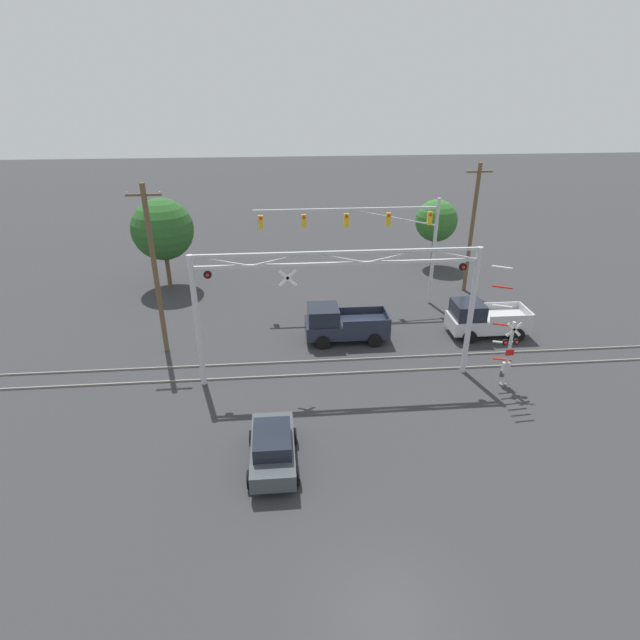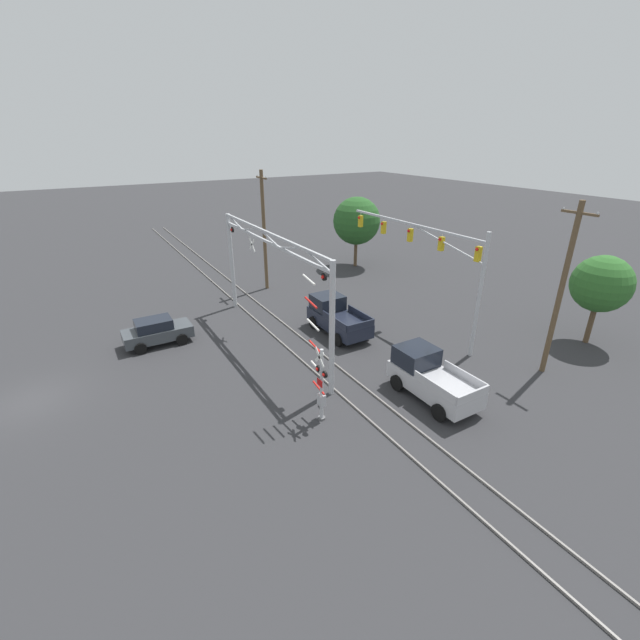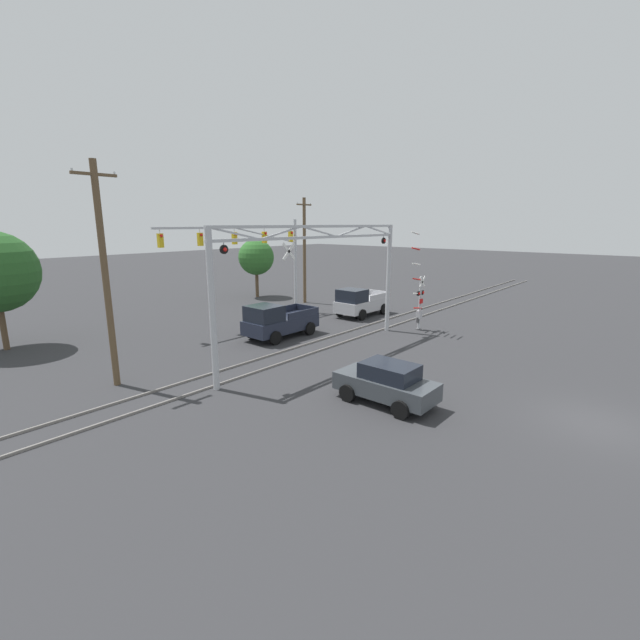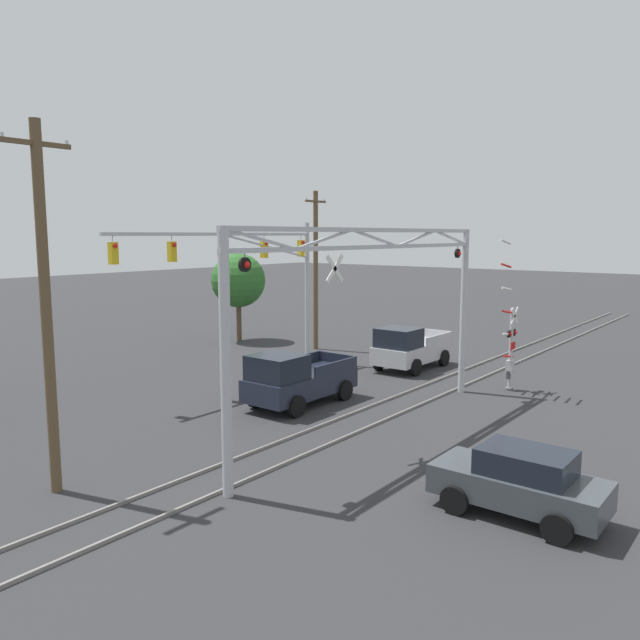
{
  "view_description": "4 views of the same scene",
  "coord_description": "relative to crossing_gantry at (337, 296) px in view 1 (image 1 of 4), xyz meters",
  "views": [
    {
      "loc": [
        -2.84,
        -9.25,
        14.19
      ],
      "look_at": [
        -0.69,
        15.09,
        2.49
      ],
      "focal_mm": 28.0,
      "sensor_mm": 36.0,
      "label": 1
    },
    {
      "loc": [
        22.52,
        3.26,
        12.18
      ],
      "look_at": [
        2.01,
        15.41,
        1.72
      ],
      "focal_mm": 24.0,
      "sensor_mm": 36.0,
      "label": 2
    },
    {
      "loc": [
        -17.25,
        -1.71,
        7.06
      ],
      "look_at": [
        1.34,
        14.32,
        1.51
      ],
      "focal_mm": 24.0,
      "sensor_mm": 36.0,
      "label": 3
    },
    {
      "loc": [
        -17.63,
        1.72,
        6.77
      ],
      "look_at": [
        -1.66,
        14.24,
        3.98
      ],
      "focal_mm": 35.0,
      "sensor_mm": 36.0,
      "label": 4
    }
  ],
  "objects": [
    {
      "name": "crossing_signal_mast",
      "position": [
        8.39,
        -1.53,
        -2.61
      ],
      "size": [
        2.01,
        0.35,
        6.6
      ],
      "color": "#B7BABF",
      "rests_on": "ground_plane"
    },
    {
      "name": "utility_pole_right",
      "position": [
        11.03,
        11.33,
        0.12
      ],
      "size": [
        1.8,
        0.28,
        9.27
      ],
      "color": "brown",
      "rests_on": "ground_plane"
    },
    {
      "name": "rail_track_far",
      "position": [
        0.01,
        1.72,
        -4.61
      ],
      "size": [
        80.0,
        0.08,
        0.1
      ],
      "primitive_type": "cube",
      "color": "gray",
      "rests_on": "ground_plane"
    },
    {
      "name": "background_tree_beyond_span",
      "position": [
        -11.15,
        14.13,
        -0.22
      ],
      "size": [
        4.5,
        4.5,
        6.7
      ],
      "color": "brown",
      "rests_on": "ground_plane"
    },
    {
      "name": "background_tree_far_left_verge",
      "position": [
        10.24,
        16.98,
        -0.79
      ],
      "size": [
        3.43,
        3.43,
        5.61
      ],
      "color": "brown",
      "rests_on": "ground_plane"
    },
    {
      "name": "pickup_truck_lead",
      "position": [
        0.81,
        4.21,
        -3.6
      ],
      "size": [
        4.96,
        2.33,
        2.22
      ],
      "color": "#1E2333",
      "rests_on": "ground_plane"
    },
    {
      "name": "ground_plane",
      "position": [
        0.01,
        -13.17,
        -4.66
      ],
      "size": [
        200.0,
        200.0,
        0.0
      ],
      "primitive_type": "plane",
      "color": "#303033"
    },
    {
      "name": "traffic_signal_span",
      "position": [
        4.23,
        9.27,
        0.62
      ],
      "size": [
        12.18,
        0.39,
        7.39
      ],
      "color": "#B7BABF",
      "rests_on": "ground_plane"
    },
    {
      "name": "crossing_gantry",
      "position": [
        0.0,
        0.0,
        0.0
      ],
      "size": [
        14.1,
        0.3,
        6.99
      ],
      "color": "#B7BABF",
      "rests_on": "ground_plane"
    },
    {
      "name": "utility_pole_left",
      "position": [
        -9.5,
        3.81,
        0.28
      ],
      "size": [
        1.8,
        0.28,
        9.6
      ],
      "color": "brown",
      "rests_on": "ground_plane"
    },
    {
      "name": "pickup_truck_following",
      "position": [
        9.56,
        4.12,
        -3.6
      ],
      "size": [
        4.78,
        2.33,
        2.22
      ],
      "color": "#B7B7BC",
      "rests_on": "ground_plane"
    },
    {
      "name": "sedan_waiting",
      "position": [
        -3.33,
        -6.39,
        -3.8
      ],
      "size": [
        2.02,
        4.08,
        1.68
      ],
      "color": "#3D4247",
      "rests_on": "ground_plane"
    },
    {
      "name": "rail_track_near",
      "position": [
        0.01,
        0.28,
        -4.61
      ],
      "size": [
        80.0,
        0.08,
        0.1
      ],
      "primitive_type": "cube",
      "color": "gray",
      "rests_on": "ground_plane"
    }
  ]
}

